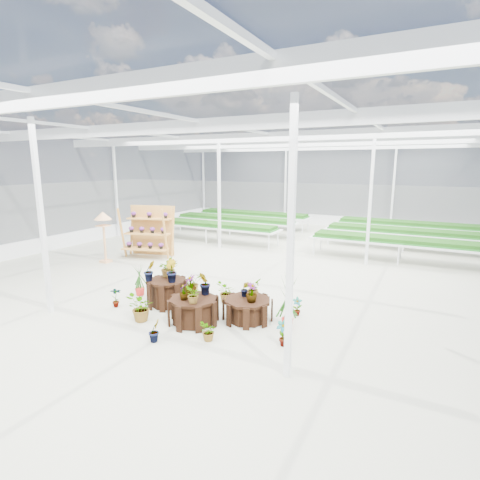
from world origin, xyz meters
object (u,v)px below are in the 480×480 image
at_px(plinth_low, 248,309).
at_px(bird_table, 104,237).
at_px(plinth_tall, 167,292).
at_px(plinth_mid, 193,311).
at_px(shelf_rack, 148,232).

distance_m(plinth_low, bird_table, 7.21).
relative_size(plinth_tall, plinth_low, 0.88).
bearing_deg(plinth_low, plinth_tall, -177.40).
bearing_deg(plinth_tall, bird_table, 153.23).
bearing_deg(plinth_mid, shelf_rack, 139.30).
xyz_separation_m(plinth_mid, bird_table, (-5.82, 2.93, 0.64)).
bearing_deg(plinth_low, bird_table, 161.88).
distance_m(plinth_tall, shelf_rack, 5.33).
height_order(plinth_mid, plinth_low, plinth_mid).
relative_size(plinth_tall, plinth_mid, 0.89).
relative_size(plinth_tall, shelf_rack, 0.50).
height_order(plinth_mid, shelf_rack, shelf_rack).
height_order(shelf_rack, bird_table, shelf_rack).
distance_m(plinth_tall, plinth_low, 2.20).
relative_size(plinth_tall, bird_table, 0.53).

